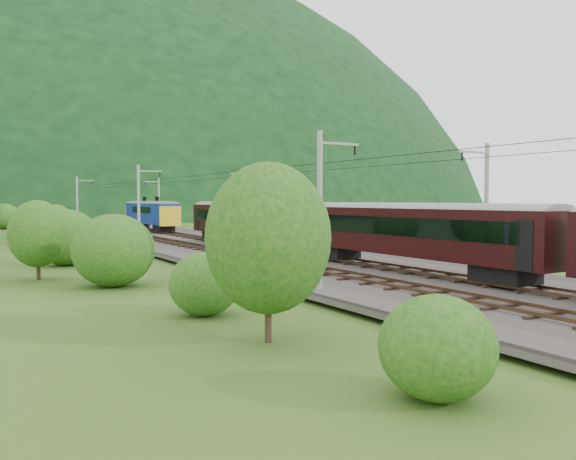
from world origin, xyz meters
TOP-DOWN VIEW (x-y plane):
  - ground at (0.00, 0.00)m, footprint 600.00×600.00m
  - railbed at (0.00, 10.00)m, footprint 14.00×220.00m
  - track_left at (-2.40, 10.00)m, footprint 2.40×220.00m
  - track_right at (2.40, 10.00)m, footprint 2.40×220.00m
  - catenary_left at (-6.12, 32.00)m, footprint 2.54×192.28m
  - catenary_right at (6.12, 32.00)m, footprint 2.54×192.28m
  - overhead_wires at (0.00, 10.00)m, footprint 4.83×198.00m
  - mountain_main at (0.00, 260.00)m, footprint 504.00×360.00m
  - hazard_post_near at (-0.14, 27.07)m, footprint 0.17×0.17m
  - hazard_post_far at (0.08, 68.55)m, footprint 0.17×0.17m
  - signal at (-4.87, 43.77)m, footprint 0.26×0.26m
  - vegetation_left at (-14.14, 14.33)m, footprint 12.65×146.09m
  - vegetation_right at (11.07, 14.15)m, footprint 3.50×94.50m

SIDE VIEW (x-z plane):
  - ground at x=0.00m, z-range 0.00..0.00m
  - mountain_main at x=0.00m, z-range -122.00..122.00m
  - railbed at x=0.00m, z-range 0.00..0.30m
  - track_left at x=-2.40m, z-range 0.24..0.51m
  - track_right at x=2.40m, z-range 0.24..0.51m
  - hazard_post_near at x=-0.14m, z-range 0.30..1.89m
  - hazard_post_far at x=0.08m, z-range 0.30..1.92m
  - vegetation_right at x=11.07m, z-range -0.10..2.39m
  - signal at x=-4.87m, z-range 0.51..2.90m
  - vegetation_left at x=-14.14m, z-range -0.84..5.80m
  - catenary_left at x=-6.12m, z-range 0.50..8.50m
  - catenary_right at x=6.12m, z-range 0.50..8.50m
  - overhead_wires at x=0.00m, z-range 7.08..7.12m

